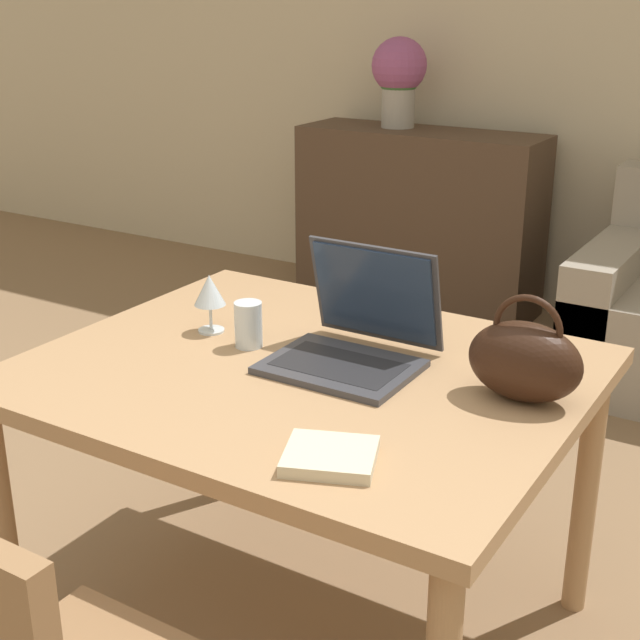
# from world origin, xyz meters

# --- Properties ---
(dining_table) EXTENTS (1.23, 1.01, 0.73)m
(dining_table) POSITION_xyz_m (-0.12, 0.65, 0.65)
(dining_table) COLOR #A87F56
(dining_table) RESTS_ON ground_plane
(sideboard) EXTENTS (1.22, 0.40, 0.89)m
(sideboard) POSITION_xyz_m (-0.99, 3.07, 0.45)
(sideboard) COLOR #4C3828
(sideboard) RESTS_ON ground_plane
(laptop) EXTENTS (0.33, 0.32, 0.26)m
(laptop) POSITION_xyz_m (-0.05, 0.74, 0.80)
(laptop) COLOR #38383D
(laptop) RESTS_ON dining_table
(drinking_glass) EXTENTS (0.07, 0.07, 0.11)m
(drinking_glass) POSITION_xyz_m (-0.31, 0.68, 0.78)
(drinking_glass) COLOR silver
(drinking_glass) RESTS_ON dining_table
(wine_glass) EXTENTS (0.08, 0.08, 0.15)m
(wine_glass) POSITION_xyz_m (-0.44, 0.71, 0.83)
(wine_glass) COLOR silver
(wine_glass) RESTS_ON dining_table
(handbag) EXTENTS (0.24, 0.14, 0.23)m
(handbag) POSITION_xyz_m (0.35, 0.74, 0.82)
(handbag) COLOR black
(handbag) RESTS_ON dining_table
(flower_vase) EXTENTS (0.27, 0.27, 0.43)m
(flower_vase) POSITION_xyz_m (-1.14, 3.10, 1.15)
(flower_vase) COLOR #9E998E
(flower_vase) RESTS_ON sideboard
(book) EXTENTS (0.21, 0.20, 0.02)m
(book) POSITION_xyz_m (0.15, 0.30, 0.74)
(book) COLOR beige
(book) RESTS_ON dining_table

